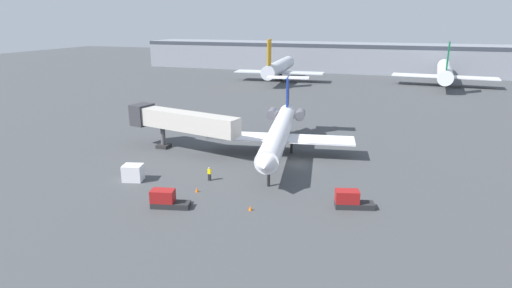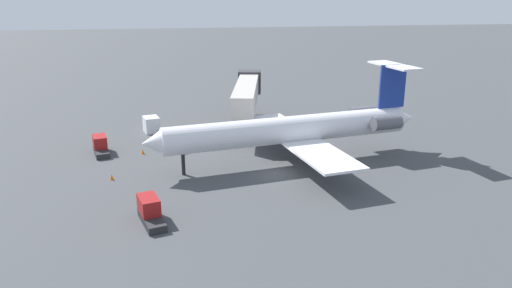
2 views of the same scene
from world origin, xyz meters
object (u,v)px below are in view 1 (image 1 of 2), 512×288
Objects in this scene: parked_airliner_west_end at (279,67)px; baggage_tug_lead at (350,200)px; regional_jet at (280,130)px; baggage_tug_trailing at (166,200)px; cargo_container_uld at (133,173)px; ground_crew_marshaller at (209,174)px; parked_airliner_west_mid at (445,72)px; jet_bridge at (177,120)px; traffic_cone_mid at (250,208)px; traffic_cone_near at (197,190)px.

baggage_tug_lead is at bearing -69.61° from parked_airliner_west_end.
regional_jet is 7.23× the size of baggage_tug_trailing.
baggage_tug_lead is (11.72, -14.78, -2.77)m from regional_jet.
parked_airliner_west_end reaches higher than cargo_container_uld.
ground_crew_marshaller is 95.02m from parked_airliner_west_mid.
jet_bridge is at bearing -168.78° from regional_jet.
parked_airliner_west_mid is at bearing 75.18° from traffic_cone_mid.
regional_jet is 0.90× the size of parked_airliner_west_mid.
parked_airliner_west_end reaches higher than parked_airliner_west_mid.
ground_crew_marshaller is 8.40m from baggage_tug_trailing.
parked_airliner_west_end is (-5.51, 74.25, -0.29)m from jet_bridge.
parked_airliner_west_end is at bearing 105.87° from regional_jet.
ground_crew_marshaller is 17.19m from baggage_tug_lead.
ground_crew_marshaller is at bearing -113.10° from regional_jet.
jet_bridge is 29.27m from baggage_tug_lead.
jet_bridge reaches higher than traffic_cone_mid.
cargo_container_uld is (-25.73, -0.65, 0.15)m from baggage_tug_lead.
ground_crew_marshaller is 0.64× the size of cargo_container_uld.
parked_airliner_west_mid is (33.77, 97.48, 3.43)m from baggage_tug_trailing.
jet_bridge is 4.42× the size of baggage_tug_lead.
regional_jet is 15.09m from jet_bridge.
ground_crew_marshaller is 85.17m from parked_airliner_west_end.
baggage_tug_lead is 0.13× the size of parked_airliner_west_end.
jet_bridge is 16.91m from traffic_cone_near.
baggage_tug_trailing is 7.66× the size of traffic_cone_near.
jet_bridge reaches higher than traffic_cone_near.
regional_jet reaches higher than traffic_cone_near.
baggage_tug_trailing is 1.58× the size of cargo_container_uld.
regional_jet is 7.21× the size of baggage_tug_lead.
cargo_container_uld is at bearing 175.33° from traffic_cone_near.
jet_bridge is 90.11m from parked_airliner_west_mid.
ground_crew_marshaller is at bearing 139.99° from traffic_cone_mid.
traffic_cone_mid is 0.02× the size of parked_airliner_west_end.
regional_jet is at bearing -109.67° from parked_airliner_west_mid.
jet_bridge is 11.06× the size of ground_crew_marshaller.
parked_airliner_west_end is (-22.45, 90.04, 4.04)m from traffic_cone_mid.
traffic_cone_near is at bearing -4.67° from cargo_container_uld.
baggage_tug_lead is at bearing 18.39° from baggage_tug_trailing.
parked_airliner_west_end is at bearing 110.39° from baggage_tug_lead.
parked_airliner_west_mid reaches higher than regional_jet.
parked_airliner_west_end is at bearing 98.60° from baggage_tug_trailing.
regional_jet is 21.00m from cargo_container_uld.
cargo_container_uld is at bearing -161.06° from ground_crew_marshaller.
traffic_cone_near is at bearing 75.63° from baggage_tug_trailing.
traffic_cone_mid is (-9.55, -3.95, -0.56)m from baggage_tug_lead.
baggage_tug_trailing is 7.66× the size of traffic_cone_mid.
baggage_tug_trailing is at bearing -64.76° from jet_bridge.
traffic_cone_near is at bearing -175.35° from baggage_tug_lead.
regional_jet reaches higher than baggage_tug_lead.
jet_bridge is 23.56m from traffic_cone_mid.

